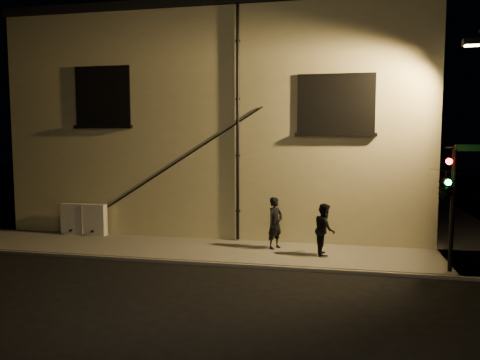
% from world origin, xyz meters
% --- Properties ---
extents(ground, '(90.00, 90.00, 0.00)m').
position_xyz_m(ground, '(0.00, 0.00, 0.00)').
color(ground, black).
extents(sidewalk, '(21.00, 16.00, 0.12)m').
position_xyz_m(sidewalk, '(1.22, 4.39, 0.06)').
color(sidewalk, slate).
rests_on(sidewalk, ground).
extents(building, '(16.20, 12.23, 8.80)m').
position_xyz_m(building, '(-3.00, 8.99, 4.40)').
color(building, beige).
rests_on(building, ground).
extents(utility_cabinet, '(1.80, 0.30, 1.19)m').
position_xyz_m(utility_cabinet, '(-7.79, 2.70, 0.71)').
color(utility_cabinet, silver).
rests_on(utility_cabinet, sidewalk).
extents(pedestrian_a, '(0.69, 0.76, 1.73)m').
position_xyz_m(pedestrian_a, '(-0.32, 2.00, 0.99)').
color(pedestrian_a, black).
rests_on(pedestrian_a, sidewalk).
extents(pedestrian_b, '(0.72, 0.87, 1.65)m').
position_xyz_m(pedestrian_b, '(1.33, 1.47, 0.94)').
color(pedestrian_b, black).
rests_on(pedestrian_b, sidewalk).
extents(traffic_signal, '(1.37, 2.09, 3.54)m').
position_xyz_m(traffic_signal, '(4.63, 0.23, 2.51)').
color(traffic_signal, black).
rests_on(traffic_signal, sidewalk).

